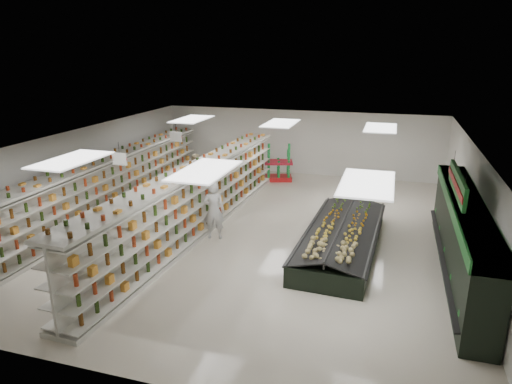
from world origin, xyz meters
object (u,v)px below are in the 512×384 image
(produce_island, at_px, (342,236))
(shopper_background, at_px, (197,173))
(gondola_left, at_px, (116,185))
(gondola_center, at_px, (196,203))
(shopper_main, at_px, (214,210))
(soda_endcap, at_px, (279,164))

(produce_island, height_order, shopper_background, shopper_background)
(gondola_left, xyz_separation_m, gondola_center, (3.95, -1.24, 0.05))
(gondola_center, bearing_deg, shopper_main, -20.44)
(produce_island, distance_m, shopper_main, 4.25)
(gondola_center, relative_size, shopper_background, 7.67)
(shopper_main, bearing_deg, gondola_left, -32.01)
(produce_island, bearing_deg, gondola_left, 172.31)
(produce_island, bearing_deg, soda_endcap, 118.43)
(shopper_main, bearing_deg, shopper_background, -73.55)
(gondola_left, distance_m, soda_endcap, 7.81)
(gondola_center, height_order, produce_island, gondola_center)
(produce_island, xyz_separation_m, shopper_main, (-4.19, -0.38, 0.57))
(gondola_left, height_order, shopper_main, gondola_left)
(gondola_center, xyz_separation_m, shopper_main, (0.80, -0.34, -0.08))
(shopper_main, relative_size, shopper_background, 1.12)
(gondola_center, distance_m, produce_island, 5.03)
(produce_island, relative_size, shopper_background, 3.55)
(shopper_main, bearing_deg, soda_endcap, -106.05)
(produce_island, relative_size, soda_endcap, 3.67)
(soda_endcap, distance_m, shopper_main, 7.53)
(gondola_left, relative_size, shopper_main, 6.48)
(shopper_background, bearing_deg, produce_island, -133.04)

